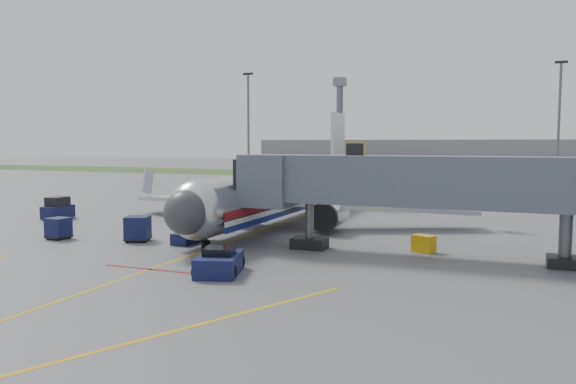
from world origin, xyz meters
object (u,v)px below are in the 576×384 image
at_px(baggage_tug, 58,209).
at_px(ramp_worker, 176,206).
at_px(belt_loader, 189,236).
at_px(pushback_tug, 219,263).
at_px(airliner, 284,192).

height_order(baggage_tug, ramp_worker, baggage_tug).
height_order(belt_loader, ramp_worker, belt_loader).
relative_size(pushback_tug, baggage_tug, 1.31).
distance_m(airliner, ramp_worker, 12.14).
height_order(pushback_tug, ramp_worker, ramp_worker).
distance_m(belt_loader, ramp_worker, 15.80).
distance_m(baggage_tug, ramp_worker, 10.58).
relative_size(baggage_tug, belt_loader, 0.78).
distance_m(pushback_tug, ramp_worker, 25.73).
height_order(airliner, pushback_tug, airliner).
xyz_separation_m(airliner, ramp_worker, (-11.91, 1.48, -1.87)).
bearing_deg(baggage_tug, airliner, 14.74).
bearing_deg(ramp_worker, pushback_tug, -95.64).
bearing_deg(airliner, baggage_tug, -165.26).
bearing_deg(airliner, pushback_tug, -77.97).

